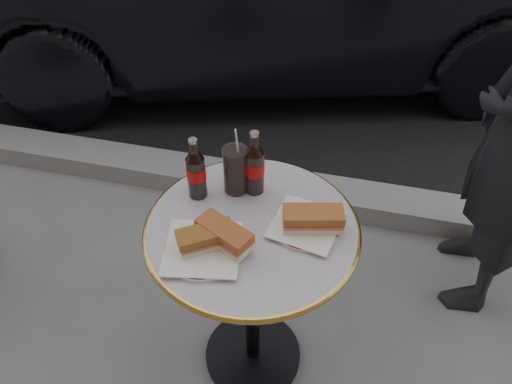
% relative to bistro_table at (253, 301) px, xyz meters
% --- Properties ---
extents(ground, '(80.00, 80.00, 0.00)m').
position_rel_bistro_table_xyz_m(ground, '(0.00, 0.00, -0.37)').
color(ground, slate).
rests_on(ground, ground).
extents(curb, '(40.00, 0.20, 0.12)m').
position_rel_bistro_table_xyz_m(curb, '(0.00, 0.90, -0.32)').
color(curb, gray).
rests_on(curb, ground).
extents(bistro_table, '(0.62, 0.62, 0.73)m').
position_rel_bistro_table_xyz_m(bistro_table, '(0.00, 0.00, 0.00)').
color(bistro_table, '#BAB2C4').
rests_on(bistro_table, ground).
extents(plate_left, '(0.21, 0.21, 0.01)m').
position_rel_bistro_table_xyz_m(plate_left, '(-0.11, -0.12, 0.37)').
color(plate_left, silver).
rests_on(plate_left, bistro_table).
extents(plate_right, '(0.25, 0.25, 0.01)m').
position_rel_bistro_table_xyz_m(plate_right, '(0.15, 0.03, 0.37)').
color(plate_right, silver).
rests_on(plate_right, bistro_table).
extents(sandwich_left_a, '(0.17, 0.14, 0.05)m').
position_rel_bistro_table_xyz_m(sandwich_left_a, '(-0.10, -0.11, 0.40)').
color(sandwich_left_a, brown).
rests_on(sandwich_left_a, plate_left).
extents(sandwich_left_b, '(0.18, 0.14, 0.06)m').
position_rel_bistro_table_xyz_m(sandwich_left_b, '(-0.06, -0.09, 0.41)').
color(sandwich_left_b, '#A6502A').
rests_on(sandwich_left_b, plate_left).
extents(sandwich_right, '(0.18, 0.11, 0.06)m').
position_rel_bistro_table_xyz_m(sandwich_right, '(0.17, 0.03, 0.41)').
color(sandwich_right, '#A85B2A').
rests_on(sandwich_right, plate_right).
extents(cola_bottle_left, '(0.07, 0.07, 0.21)m').
position_rel_bistro_table_xyz_m(cola_bottle_left, '(-0.19, 0.09, 0.47)').
color(cola_bottle_left, black).
rests_on(cola_bottle_left, bistro_table).
extents(cola_bottle_right, '(0.07, 0.07, 0.22)m').
position_rel_bistro_table_xyz_m(cola_bottle_right, '(-0.03, 0.15, 0.48)').
color(cola_bottle_right, black).
rests_on(cola_bottle_right, bistro_table).
extents(cola_glass, '(0.10, 0.10, 0.15)m').
position_rel_bistro_table_xyz_m(cola_glass, '(-0.08, 0.14, 0.44)').
color(cola_glass, black).
rests_on(cola_glass, bistro_table).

